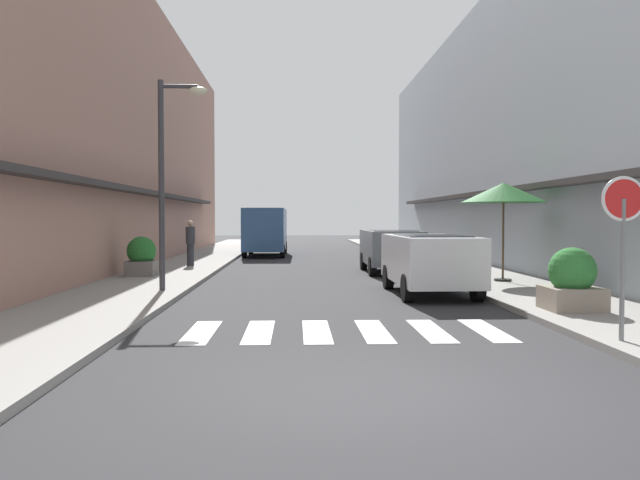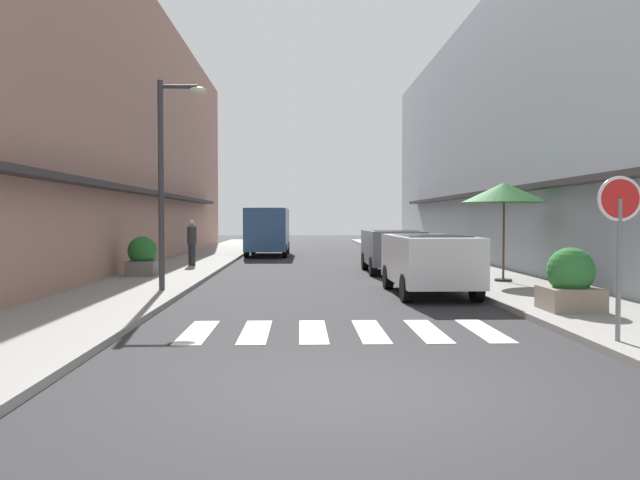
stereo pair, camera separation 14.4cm
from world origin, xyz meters
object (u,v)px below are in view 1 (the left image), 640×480
(parked_car_mid, at_px, (391,246))
(cafe_umbrella, at_px, (504,193))
(planter_corner, at_px, (572,281))
(pedestrian_walking_near, at_px, (190,242))
(planter_midblock, at_px, (141,257))
(parked_car_near, at_px, (430,257))
(delivery_van, at_px, (266,228))
(planter_far, at_px, (419,248))
(street_lamp, at_px, (169,162))
(round_street_sign, at_px, (623,215))

(parked_car_mid, relative_size, cafe_umbrella, 1.43)
(planter_corner, xyz_separation_m, pedestrian_walking_near, (-9.18, 11.69, 0.33))
(parked_car_mid, xyz_separation_m, planter_corner, (2.02, -9.76, -0.25))
(planter_midblock, bearing_deg, parked_car_near, -27.76)
(delivery_van, bearing_deg, planter_midblock, -104.89)
(delivery_van, xyz_separation_m, pedestrian_walking_near, (-2.40, -8.09, -0.40))
(parked_car_near, distance_m, parked_car_mid, 6.31)
(planter_far, bearing_deg, street_lamp, -127.92)
(delivery_van, height_order, round_street_sign, round_street_sign)
(round_street_sign, relative_size, pedestrian_walking_near, 1.41)
(street_lamp, xyz_separation_m, planter_corner, (8.36, -3.69, -2.59))
(cafe_umbrella, xyz_separation_m, planter_corner, (-0.51, -5.62, -1.91))
(parked_car_near, distance_m, delivery_van, 17.02)
(delivery_van, relative_size, cafe_umbrella, 1.97)
(round_street_sign, xyz_separation_m, planter_far, (0.41, 17.20, -1.27))
(parked_car_mid, xyz_separation_m, street_lamp, (-6.34, -6.07, 2.34))
(round_street_sign, height_order, planter_far, round_street_sign)
(cafe_umbrella, xyz_separation_m, planter_far, (-0.71, 8.55, -1.93))
(parked_car_near, bearing_deg, round_street_sign, -77.67)
(delivery_van, height_order, planter_far, delivery_van)
(street_lamp, bearing_deg, planter_corner, -23.81)
(planter_midblock, bearing_deg, cafe_umbrella, -10.91)
(street_lamp, bearing_deg, parked_car_near, -2.19)
(parked_car_mid, xyz_separation_m, delivery_van, (-4.76, 10.02, 0.49))
(planter_corner, bearing_deg, round_street_sign, -101.36)
(round_street_sign, xyz_separation_m, pedestrian_walking_near, (-8.58, 14.72, -0.92))
(delivery_van, xyz_separation_m, planter_corner, (6.78, -19.78, -0.74))
(parked_car_near, xyz_separation_m, parked_car_mid, (0.00, 6.31, -0.00))
(delivery_van, relative_size, planter_corner, 4.50)
(delivery_van, height_order, street_lamp, street_lamp)
(planter_midblock, bearing_deg, planter_far, 33.62)
(parked_car_mid, distance_m, planter_midblock, 8.26)
(parked_car_mid, bearing_deg, planter_far, 67.55)
(round_street_sign, bearing_deg, planter_far, 88.63)
(planter_far, bearing_deg, planter_midblock, -146.38)
(planter_far, bearing_deg, parked_car_mid, -112.45)
(parked_car_mid, relative_size, planter_corner, 3.27)
(planter_corner, relative_size, planter_midblock, 1.00)
(street_lamp, relative_size, planter_corner, 4.24)
(cafe_umbrella, height_order, pedestrian_walking_near, cafe_umbrella)
(parked_car_mid, relative_size, planter_midblock, 3.28)
(planter_corner, distance_m, pedestrian_walking_near, 14.87)
(parked_car_near, height_order, planter_corner, parked_car_near)
(street_lamp, xyz_separation_m, planter_midblock, (-1.64, 3.96, -2.55))
(delivery_van, bearing_deg, planter_corner, -71.07)
(street_lamp, distance_m, pedestrian_walking_near, 8.36)
(cafe_umbrella, bearing_deg, round_street_sign, -97.38)
(planter_corner, bearing_deg, delivery_van, 108.93)
(planter_far, bearing_deg, cafe_umbrella, -85.27)
(street_lamp, relative_size, pedestrian_walking_near, 3.05)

